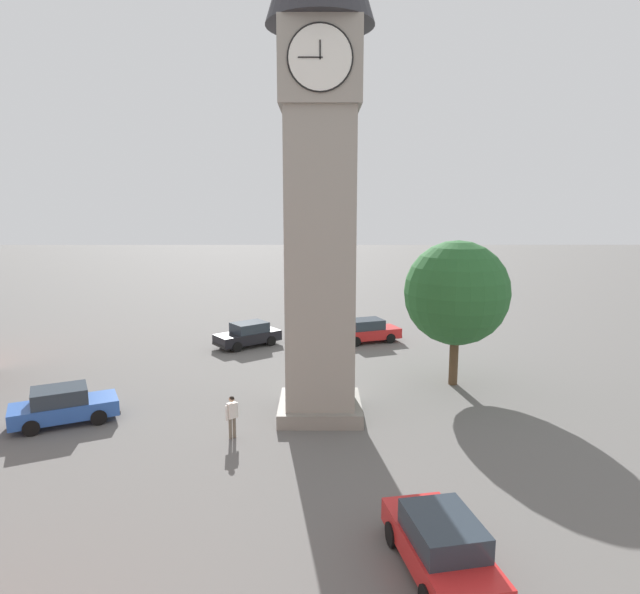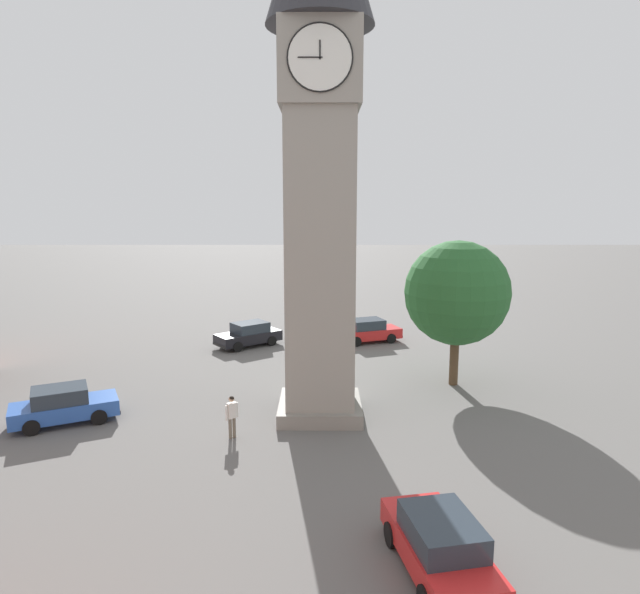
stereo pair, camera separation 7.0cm
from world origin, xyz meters
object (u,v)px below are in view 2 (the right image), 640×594
Objects in this scene: car_silver_kerb at (64,405)px; clock_tower at (320,94)px; car_blue_kerb at (368,331)px; car_white_side at (249,334)px; pedestrian at (232,413)px; tree at (457,293)px; car_red_corner at (439,545)px.

clock_tower is at bearing -174.85° from car_silver_kerb.
car_blue_kerb and car_silver_kerb have the same top height.
clock_tower is 5.23× the size of car_white_side.
tree is at bearing -147.57° from pedestrian.
car_red_corner is (-13.48, 9.32, 0.00)m from car_silver_kerb.
car_red_corner is 2.59× the size of pedestrian.
pedestrian is at bearing 35.36° from clock_tower.
car_blue_kerb is at bearing -113.62° from pedestrian.
car_white_side is at bearing -71.04° from car_red_corner.
tree reaches higher than pedestrian.
car_silver_kerb is at bearing 5.15° from clock_tower.
pedestrian reaches higher than car_red_corner.
pedestrian is (-1.16, 13.88, 0.25)m from car_white_side.
clock_tower is at bearing -74.13° from car_red_corner.
pedestrian is at bearing 66.38° from car_blue_kerb.
pedestrian is at bearing 32.43° from tree.
clock_tower is 11.55m from tree.
car_blue_kerb is at bearing -90.56° from car_red_corner.
car_white_side is 14.04m from tree.
pedestrian is (6.53, 14.94, 0.25)m from car_blue_kerb.
car_silver_kerb is (13.70, 13.49, 0.00)m from car_blue_kerb.
car_silver_kerb is 16.39m from car_red_corner.
car_white_side is (7.47, -21.74, 0.00)m from car_red_corner.
clock_tower is 16.32m from car_silver_kerb.
car_blue_kerb and car_white_side have the same top height.
car_silver_kerb is (10.56, 0.95, -12.41)m from clock_tower.
car_silver_kerb is at bearing -11.45° from pedestrian.
car_white_side is at bearing -85.22° from pedestrian.
car_blue_kerb is 7.76m from car_white_side.
clock_tower reaches higher than car_silver_kerb.
car_silver_kerb is 13.80m from car_white_side.
car_red_corner is 22.99m from car_white_side.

